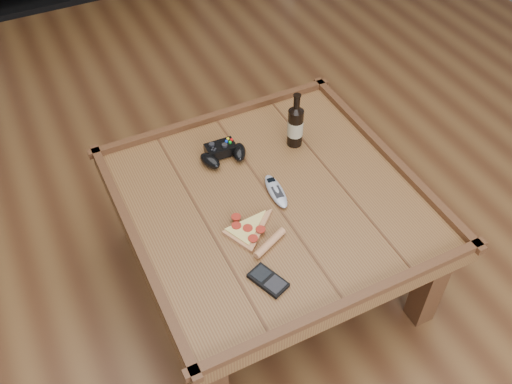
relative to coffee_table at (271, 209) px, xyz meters
name	(u,v)px	position (x,y,z in m)	size (l,w,h in m)	color
ground	(269,274)	(0.00, 0.00, -0.39)	(6.00, 6.00, 0.00)	#482814
coffee_table	(271,209)	(0.00, 0.00, 0.00)	(1.03, 1.03, 0.48)	#593319
beer_bottle	(295,125)	(0.21, 0.21, 0.15)	(0.06, 0.06, 0.23)	black
game_controller	(223,153)	(-0.07, 0.26, 0.08)	(0.20, 0.13, 0.05)	black
pizza_slice	(251,232)	(-0.14, -0.11, 0.07)	(0.24, 0.29, 0.03)	tan
smartphone	(268,280)	(-0.17, -0.31, 0.07)	(0.10, 0.14, 0.02)	black
remote_control	(276,191)	(0.02, 0.01, 0.07)	(0.07, 0.17, 0.02)	#999EA7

